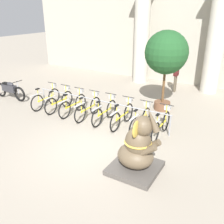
% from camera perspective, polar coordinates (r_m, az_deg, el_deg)
% --- Properties ---
extents(ground_plane, '(60.00, 60.00, 0.00)m').
position_cam_1_polar(ground_plane, '(7.77, -4.40, -8.21)').
color(ground_plane, gray).
extents(building_facade, '(20.00, 0.20, 6.00)m').
position_cam_1_polar(building_facade, '(14.59, 15.82, 18.04)').
color(building_facade, '#A39E8E').
rests_on(building_facade, ground_plane).
extents(column_left, '(1.04, 1.04, 5.16)m').
position_cam_1_polar(column_left, '(14.33, 6.80, 17.11)').
color(column_left, '#BCB7A8').
rests_on(column_left, ground_plane).
extents(column_right, '(1.04, 1.04, 5.16)m').
position_cam_1_polar(column_right, '(13.24, 22.66, 15.15)').
color(column_right, '#BCB7A8').
rests_on(column_right, ground_plane).
extents(bike_rack, '(5.79, 0.05, 0.77)m').
position_cam_1_polar(bike_rack, '(9.50, -3.20, 2.07)').
color(bike_rack, gray).
rests_on(bike_rack, ground_plane).
extents(bicycle_0, '(0.48, 1.70, 0.99)m').
position_cam_1_polar(bicycle_0, '(11.08, -14.78, 3.11)').
color(bicycle_0, black).
rests_on(bicycle_0, ground_plane).
extents(bicycle_1, '(0.48, 1.70, 0.99)m').
position_cam_1_polar(bicycle_1, '(10.59, -11.87, 2.49)').
color(bicycle_1, black).
rests_on(bicycle_1, ground_plane).
extents(bicycle_2, '(0.48, 1.70, 0.99)m').
position_cam_1_polar(bicycle_2, '(10.11, -8.84, 1.73)').
color(bicycle_2, black).
rests_on(bicycle_2, ground_plane).
extents(bicycle_3, '(0.48, 1.70, 0.99)m').
position_cam_1_polar(bicycle_3, '(9.69, -5.40, 0.96)').
color(bicycle_3, black).
rests_on(bicycle_3, ground_plane).
extents(bicycle_4, '(0.48, 1.70, 0.99)m').
position_cam_1_polar(bicycle_4, '(9.32, -1.63, 0.14)').
color(bicycle_4, black).
rests_on(bicycle_4, ground_plane).
extents(bicycle_5, '(0.48, 1.70, 0.99)m').
position_cam_1_polar(bicycle_5, '(8.99, 2.43, -0.75)').
color(bicycle_5, black).
rests_on(bicycle_5, ground_plane).
extents(bicycle_6, '(0.48, 1.70, 0.99)m').
position_cam_1_polar(bicycle_6, '(8.64, 6.55, -1.89)').
color(bicycle_6, black).
rests_on(bicycle_6, ground_plane).
extents(bicycle_7, '(0.48, 1.70, 0.99)m').
position_cam_1_polar(bicycle_7, '(8.41, 11.20, -2.89)').
color(bicycle_7, black).
rests_on(bicycle_7, ground_plane).
extents(elephant_statue, '(1.24, 1.24, 1.88)m').
position_cam_1_polar(elephant_statue, '(6.47, 5.83, -8.60)').
color(elephant_statue, '#4C4742').
rests_on(elephant_statue, ground_plane).
extents(motorcycle, '(2.02, 0.55, 0.94)m').
position_cam_1_polar(motorcycle, '(12.63, -22.35, 4.77)').
color(motorcycle, black).
rests_on(motorcycle, ground_plane).
extents(person_pedestrian, '(0.23, 0.47, 1.72)m').
position_cam_1_polar(person_pedestrian, '(13.00, 14.48, 8.87)').
color(person_pedestrian, brown).
rests_on(person_pedestrian, ground_plane).
extents(potted_tree, '(1.70, 1.70, 3.23)m').
position_cam_1_polar(potted_tree, '(10.21, 12.29, 12.78)').
color(potted_tree, brown).
rests_on(potted_tree, ground_plane).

